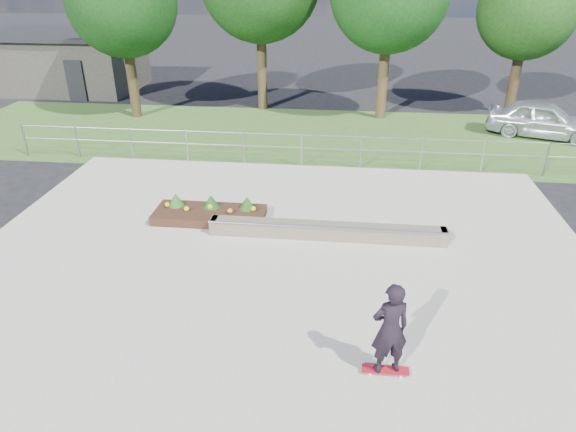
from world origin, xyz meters
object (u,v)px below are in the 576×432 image
object	(u,v)px
grind_ledge	(326,231)
parked_car	(543,119)
planter_bed	(210,212)
skateboarder	(390,329)

from	to	relation	value
grind_ledge	parked_car	xyz separation A→B (m)	(8.21, 9.50, 0.45)
grind_ledge	planter_bed	size ratio (longest dim) A/B	2.00
skateboarder	parked_car	bearing A→B (deg)	63.73
planter_bed	parked_car	distance (m)	14.39
grind_ledge	planter_bed	bearing A→B (deg)	166.66
planter_bed	grind_ledge	bearing A→B (deg)	-13.34
planter_bed	parked_car	bearing A→B (deg)	37.40
skateboarder	planter_bed	bearing A→B (deg)	129.20
grind_ledge	skateboarder	distance (m)	4.89
grind_ledge	parked_car	world-z (taller)	parked_car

